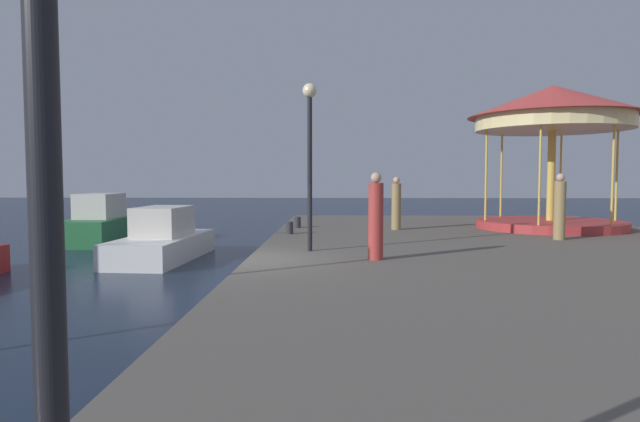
{
  "coord_description": "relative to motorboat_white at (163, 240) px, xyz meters",
  "views": [
    {
      "loc": [
        2.02,
        -12.1,
        2.65
      ],
      "look_at": [
        1.53,
        5.51,
        1.57
      ],
      "focal_mm": 30.17,
      "sensor_mm": 36.0,
      "label": 1
    }
  ],
  "objects": [
    {
      "name": "bollard_north",
      "position": [
        4.21,
        2.72,
        0.37
      ],
      "size": [
        0.24,
        0.24,
        0.4
      ],
      "primitive_type": "cylinder",
      "color": "#2D2D33",
      "rests_on": "quay_dock"
    },
    {
      "name": "person_far_corner",
      "position": [
        12.35,
        -0.97,
        1.11
      ],
      "size": [
        0.34,
        0.34,
        1.99
      ],
      "color": "#937A4C",
      "rests_on": "quay_dock"
    },
    {
      "name": "motorboat_green",
      "position": [
        -3.96,
        4.46,
        0.12
      ],
      "size": [
        1.98,
        4.68,
        2.02
      ],
      "color": "#236638",
      "rests_on": "ground"
    },
    {
      "name": "person_near_carousel",
      "position": [
        7.8,
        2.05,
        1.07
      ],
      "size": [
        0.34,
        0.34,
        1.9
      ],
      "color": "#937A4C",
      "rests_on": "quay_dock"
    },
    {
      "name": "ground_plane",
      "position": [
        3.58,
        -5.14,
        -0.63
      ],
      "size": [
        120.0,
        120.0,
        0.0
      ],
      "primitive_type": "plane",
      "color": "#162338"
    },
    {
      "name": "motorboat_white",
      "position": [
        0.0,
        0.0,
        0.0
      ],
      "size": [
        2.31,
        5.19,
        1.72
      ],
      "color": "white",
      "rests_on": "ground"
    },
    {
      "name": "lamp_post_mid_promenade",
      "position": [
        4.97,
        -3.69,
        3.06
      ],
      "size": [
        0.36,
        0.36,
        4.21
      ],
      "color": "black",
      "rests_on": "quay_dock"
    },
    {
      "name": "quay_dock",
      "position": [
        10.48,
        -5.14,
        -0.23
      ],
      "size": [
        13.79,
        29.04,
        0.8
      ],
      "primitive_type": "cube",
      "color": "#5B564F",
      "rests_on": "ground"
    },
    {
      "name": "bollard_south",
      "position": [
        4.1,
        0.49,
        0.37
      ],
      "size": [
        0.24,
        0.24,
        0.4
      ],
      "primitive_type": "cylinder",
      "color": "#2D2D33",
      "rests_on": "quay_dock"
    },
    {
      "name": "person_by_the_water",
      "position": [
        6.53,
        -5.09,
        1.11
      ],
      "size": [
        0.34,
        0.34,
        1.98
      ],
      "color": "#B23833",
      "rests_on": "quay_dock"
    },
    {
      "name": "carousel",
      "position": [
        13.48,
        2.59,
        4.03
      ],
      "size": [
        6.01,
        6.01,
        5.19
      ],
      "color": "#B23333",
      "rests_on": "quay_dock"
    }
  ]
}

